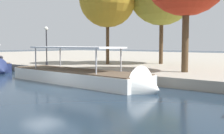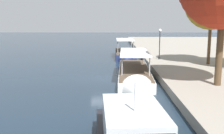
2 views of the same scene
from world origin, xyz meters
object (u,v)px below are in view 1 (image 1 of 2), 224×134
tour_boat_1 (85,79)px  mooring_bollard_1 (1,59)px  lamp_post (46,41)px  mooring_bollard_0 (2,59)px

tour_boat_1 → mooring_bollard_1: 17.99m
tour_boat_1 → lamp_post: (-10.04, 4.15, 2.95)m
lamp_post → mooring_bollard_0: bearing=-169.9°
tour_boat_1 → mooring_bollard_0: size_ratio=17.31×
mooring_bollard_0 → lamp_post: bearing=10.1°
tour_boat_1 → mooring_bollard_0: bearing=172.7°
tour_boat_1 → mooring_bollard_0: (-17.16, 2.87, 0.80)m
mooring_bollard_1 → tour_boat_1: bearing=-9.9°
mooring_bollard_1 → lamp_post: size_ratio=0.20×
lamp_post → mooring_bollard_1: bearing=-172.1°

